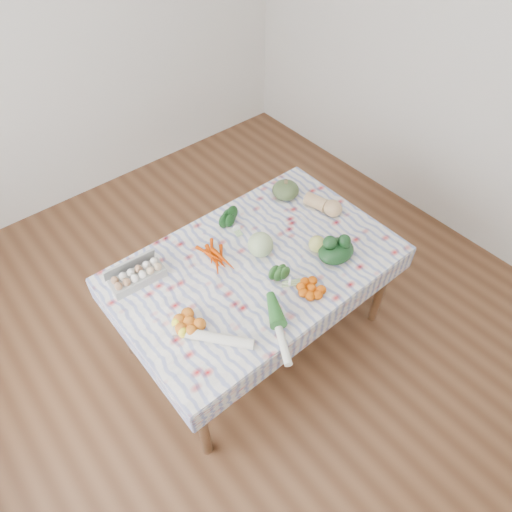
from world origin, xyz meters
TOP-DOWN VIEW (x-y plane):
  - ground at (0.00, 0.00)m, footprint 4.50×4.50m
  - wall_back at (0.00, 2.25)m, footprint 4.00×0.04m
  - dining_table at (0.00, 0.00)m, footprint 1.60×1.00m
  - tablecloth at (0.00, 0.00)m, footprint 1.66×1.06m
  - egg_carton at (-0.61, 0.32)m, footprint 0.32×0.15m
  - carrot_bunch at (-0.15, 0.18)m, footprint 0.28×0.26m
  - kale_bunch at (0.08, 0.32)m, footprint 0.15×0.14m
  - kabocha_squash at (0.54, 0.33)m, footprint 0.23×0.23m
  - cabbage at (0.07, 0.04)m, footprint 0.18×0.18m
  - butternut_squash at (0.63, 0.07)m, footprint 0.17×0.27m
  - orange_cluster at (-0.55, -0.12)m, footprint 0.24×0.24m
  - broccoli at (0.01, -0.22)m, footprint 0.19×0.19m
  - mandarin_cluster at (0.10, -0.36)m, footprint 0.21×0.21m
  - grapefruit at (0.35, -0.16)m, footprint 0.13×0.13m
  - spinach_bag at (0.39, -0.27)m, footprint 0.28×0.25m
  - daikon at (-0.49, -0.29)m, footprint 0.28×0.34m
  - leek at (-0.22, -0.45)m, footprint 0.24×0.38m

SIDE VIEW (x-z plane):
  - ground at x=0.00m, z-range 0.00..0.00m
  - dining_table at x=0.00m, z-range 0.30..1.05m
  - tablecloth at x=0.00m, z-range 0.75..0.76m
  - carrot_bunch at x=-0.15m, z-range 0.76..0.80m
  - leek at x=-0.22m, z-range 0.76..0.81m
  - daikon at x=-0.49m, z-range 0.76..0.82m
  - mandarin_cluster at x=0.10m, z-range 0.76..0.82m
  - orange_cluster at x=-0.55m, z-range 0.76..0.83m
  - egg_carton at x=-0.61m, z-range 0.76..0.85m
  - broccoli at x=0.01m, z-range 0.76..0.86m
  - spinach_bag at x=0.39m, z-range 0.76..0.87m
  - grapefruit at x=0.35m, z-range 0.76..0.87m
  - butternut_squash at x=0.63m, z-range 0.76..0.88m
  - kabocha_squash at x=0.54m, z-range 0.76..0.88m
  - kale_bunch at x=0.08m, z-range 0.76..0.88m
  - cabbage at x=0.07m, z-range 0.76..0.91m
  - wall_back at x=0.00m, z-range 0.00..2.80m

